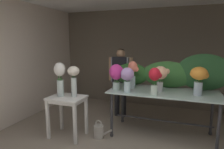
# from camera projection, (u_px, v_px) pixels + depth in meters

# --- Properties ---
(ground_plane) EXTENTS (8.11, 8.11, 0.00)m
(ground_plane) POSITION_uv_depth(u_px,v_px,m) (140.00, 132.00, 3.82)
(ground_plane) COLOR gray
(wall_back) EXTENTS (5.42, 0.12, 2.66)m
(wall_back) POSITION_uv_depth(u_px,v_px,m) (154.00, 58.00, 5.31)
(wall_back) COLOR #706656
(wall_back) RESTS_ON ground
(wall_left) EXTENTS (0.12, 3.80, 2.66)m
(wall_left) POSITION_uv_depth(u_px,v_px,m) (26.00, 61.00, 4.51)
(wall_left) COLOR beige
(wall_left) RESTS_ON ground
(display_table_glass) EXTENTS (1.96, 0.91, 0.88)m
(display_table_glass) POSITION_uv_depth(u_px,v_px,m) (163.00, 98.00, 3.56)
(display_table_glass) COLOR #B0CAC4
(display_table_glass) RESTS_ON ground
(side_table_white) EXTENTS (0.64, 0.50, 0.77)m
(side_table_white) POSITION_uv_depth(u_px,v_px,m) (67.00, 103.00, 3.56)
(side_table_white) COLOR white
(side_table_white) RESTS_ON ground
(florist) EXTENTS (0.58, 0.24, 1.61)m
(florist) POSITION_uv_depth(u_px,v_px,m) (120.00, 75.00, 4.51)
(florist) COLOR #232328
(florist) RESTS_ON ground
(foliage_backdrop) EXTENTS (2.22, 0.24, 0.68)m
(foliage_backdrop) POSITION_uv_depth(u_px,v_px,m) (174.00, 73.00, 3.75)
(foliage_backdrop) COLOR #2D6028
(foliage_backdrop) RESTS_ON display_table_glass
(vase_lilac_hydrangea) EXTENTS (0.24, 0.24, 0.45)m
(vase_lilac_hydrangea) POSITION_uv_depth(u_px,v_px,m) (127.00, 77.00, 3.42)
(vase_lilac_hydrangea) COLOR silver
(vase_lilac_hydrangea) RESTS_ON display_table_glass
(vase_sunset_freesia) EXTENTS (0.29, 0.28, 0.49)m
(vase_sunset_freesia) POSITION_uv_depth(u_px,v_px,m) (199.00, 77.00, 3.21)
(vase_sunset_freesia) COLOR silver
(vase_sunset_freesia) RESTS_ON display_table_glass
(vase_magenta_stock) EXTENTS (0.27, 0.26, 0.48)m
(vase_magenta_stock) POSITION_uv_depth(u_px,v_px,m) (117.00, 74.00, 3.62)
(vase_magenta_stock) COLOR silver
(vase_magenta_stock) RESTS_ON display_table_glass
(vase_crimson_ranunculus) EXTENTS (0.22, 0.20, 0.47)m
(vase_crimson_ranunculus) POSITION_uv_depth(u_px,v_px,m) (155.00, 78.00, 3.21)
(vase_crimson_ranunculus) COLOR silver
(vase_crimson_ranunculus) RESTS_ON display_table_glass
(vase_coral_tulips) EXTENTS (0.22, 0.19, 0.53)m
(vase_coral_tulips) POSITION_uv_depth(u_px,v_px,m) (133.00, 72.00, 3.74)
(vase_coral_tulips) COLOR silver
(vase_coral_tulips) RESTS_ON display_table_glass
(vase_peach_peonies) EXTENTS (0.29, 0.25, 0.46)m
(vase_peach_peonies) POSITION_uv_depth(u_px,v_px,m) (161.00, 75.00, 3.47)
(vase_peach_peonies) COLOR silver
(vase_peach_peonies) RESTS_ON display_table_glass
(vase_white_roses_tall) EXTENTS (0.22, 0.21, 0.63)m
(vase_white_roses_tall) POSITION_uv_depth(u_px,v_px,m) (60.00, 77.00, 3.52)
(vase_white_roses_tall) COLOR silver
(vase_white_roses_tall) RESTS_ON side_table_white
(vase_cream_lisianthus_tall) EXTENTS (0.21, 0.21, 0.57)m
(vase_cream_lisianthus_tall) POSITION_uv_depth(u_px,v_px,m) (74.00, 77.00, 3.48)
(vase_cream_lisianthus_tall) COLOR silver
(vase_cream_lisianthus_tall) RESTS_ON side_table_white
(watering_can) EXTENTS (0.35, 0.18, 0.34)m
(watering_can) POSITION_uv_depth(u_px,v_px,m) (99.00, 131.00, 3.57)
(watering_can) COLOR #B7B2A8
(watering_can) RESTS_ON ground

